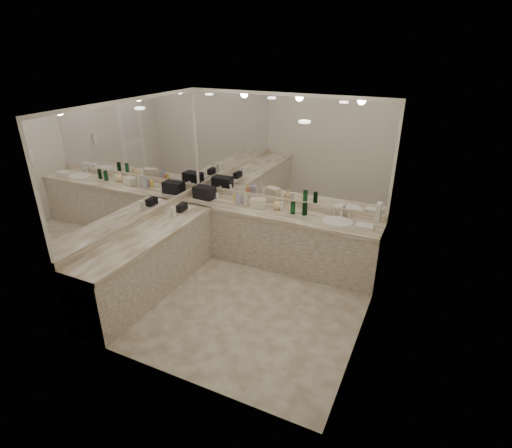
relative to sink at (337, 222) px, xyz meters
The scene contains 35 objects.
floor 1.77m from the sink, 128.37° to the right, with size 3.20×3.20×0.00m, color beige.
ceiling 2.29m from the sink, 128.37° to the right, with size 3.20×3.20×0.00m, color white.
wall_back 1.08m from the sink, 162.47° to the left, with size 3.20×0.02×2.60m, color beige.
wall_left 2.85m from the sink, 154.80° to the right, with size 0.02×3.00×2.60m, color beige.
wall_right 1.42m from the sink, 61.56° to the right, with size 0.02×3.00×2.60m, color beige.
vanity_back_base 1.06m from the sink, behind, with size 3.20×0.60×0.84m, color beige.
vanity_back_top 0.95m from the sink, behind, with size 3.20×0.64×0.06m, color beige.
vanity_left_base 2.75m from the sink, 146.31° to the right, with size 0.60×2.40×0.84m, color beige.
vanity_left_top 2.70m from the sink, 146.19° to the right, with size 0.64×2.42×0.06m, color beige.
backsplash_back 0.99m from the sink, 163.58° to the left, with size 3.20×0.04×0.10m, color beige.
backsplash_left 2.80m from the sink, 154.62° to the right, with size 0.04×3.00×0.10m, color beige.
mirror_back 1.33m from the sink, 163.13° to the left, with size 3.12×0.01×1.55m, color white.
mirror_left 2.94m from the sink, 154.69° to the right, with size 0.01×2.92×1.55m, color white.
sink is the anchor object (origin of this frame).
faucet 0.22m from the sink, 90.00° to the left, with size 0.24×0.16×0.14m, color silver.
wall_phone 0.91m from the sink, 39.57° to the right, with size 0.06×0.10×0.24m, color white.
door 1.82m from the sink, 69.46° to the right, with size 0.02×0.82×2.10m, color white.
black_toiletry_bag 2.23m from the sink, behind, with size 0.34×0.21×0.19m, color black.
black_bag_spill 2.33m from the sink, 164.59° to the right, with size 0.09×0.20×0.11m, color black.
cream_cosmetic_case 1.26m from the sink, behind, with size 0.24×0.15×0.14m, color beige.
hand_towel 0.40m from the sink, ahead, with size 0.25×0.17×0.04m, color white.
lotion_left 2.41m from the sink, 159.25° to the right, with size 0.07×0.07×0.16m, color white.
soap_bottle_a 1.48m from the sink, behind, with size 0.08×0.08×0.21m, color beige.
soap_bottle_b 1.61m from the sink, behind, with size 0.09×0.10×0.21m, color #AEADCB.
soap_bottle_c 0.97m from the sink, behind, with size 0.15×0.15×0.19m, color #EACA87.
green_bottle_0 0.52m from the sink, behind, with size 0.07×0.07×0.19m, color #135628.
green_bottle_1 0.69m from the sink, behind, with size 0.07×0.07×0.18m, color #135628.
green_bottle_2 0.53m from the sink, behind, with size 0.06×0.06×0.19m, color #135628.
amenity_bottle_0 2.08m from the sink, behind, with size 0.04×0.04×0.07m, color #3F3F4C.
amenity_bottle_1 2.22m from the sink, behind, with size 0.06×0.06×0.06m, color white.
amenity_bottle_2 0.89m from the sink, behind, with size 0.06×0.06×0.13m, color white.
amenity_bottle_3 1.71m from the sink, behind, with size 0.05×0.05×0.13m, color #F2D84C.
amenity_bottle_4 1.67m from the sink, behind, with size 0.05×0.05×0.12m, color #E57F66.
amenity_bottle_5 2.23m from the sink, behind, with size 0.05×0.05×0.07m, color #3F3F4C.
amenity_bottle_6 2.03m from the sink, behind, with size 0.05×0.05×0.10m, color white.
Camera 1 is at (2.13, -4.02, 3.24)m, focal length 28.00 mm.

